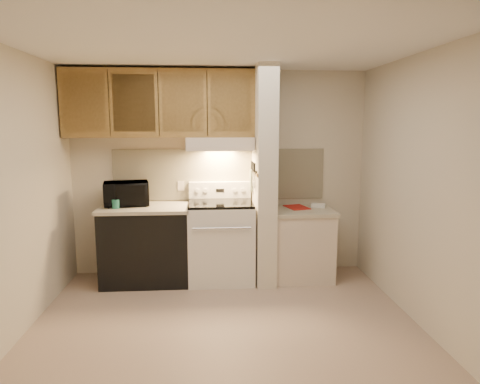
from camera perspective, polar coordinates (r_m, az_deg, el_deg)
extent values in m
plane|color=tan|center=(4.21, -2.01, -17.06)|extent=(3.60, 3.60, 0.00)
plane|color=white|center=(3.84, -2.22, 18.75)|extent=(3.60, 3.60, 0.00)
cube|color=beige|center=(5.31, -2.72, 2.52)|extent=(3.60, 2.50, 0.02)
cube|color=beige|center=(4.17, -27.65, -0.30)|extent=(0.02, 3.00, 2.50)
cube|color=beige|center=(4.29, 22.68, 0.26)|extent=(0.02, 3.00, 2.50)
cube|color=#FBF1C8|center=(5.30, -2.72, 2.35)|extent=(2.60, 0.02, 0.63)
cube|color=silver|center=(5.13, -2.55, -6.72)|extent=(0.76, 0.65, 0.92)
cube|color=black|center=(4.81, -2.44, -7.29)|extent=(0.50, 0.01, 0.30)
cylinder|color=silver|center=(4.72, -2.44, -4.85)|extent=(0.65, 0.02, 0.02)
cube|color=black|center=(5.02, -2.59, -1.50)|extent=(0.74, 0.64, 0.03)
cube|color=silver|center=(5.28, -2.69, 0.29)|extent=(0.76, 0.08, 0.20)
cube|color=black|center=(5.24, -2.67, 0.22)|extent=(0.10, 0.01, 0.04)
cylinder|color=silver|center=(5.24, -5.74, 0.18)|extent=(0.05, 0.02, 0.05)
cylinder|color=silver|center=(5.24, -4.64, 0.19)|extent=(0.05, 0.02, 0.05)
cylinder|color=silver|center=(5.25, -0.71, 0.24)|extent=(0.05, 0.02, 0.05)
cylinder|color=silver|center=(5.25, 0.38, 0.25)|extent=(0.05, 0.02, 0.05)
cube|color=black|center=(5.20, -12.37, -7.01)|extent=(1.00, 0.63, 0.87)
cube|color=#B5AC94|center=(5.09, -12.54, -2.08)|extent=(1.04, 0.67, 0.04)
cube|color=black|center=(5.34, -15.71, -1.40)|extent=(0.22, 0.11, 0.01)
cylinder|color=#1E6755|center=(5.04, -16.23, -1.51)|extent=(0.11, 0.11, 0.10)
cube|color=beige|center=(5.32, -7.88, 0.82)|extent=(0.08, 0.01, 0.12)
imported|color=black|center=(5.16, -14.92, -0.22)|extent=(0.56, 0.43, 0.28)
cube|color=beige|center=(5.01, 3.24, 2.12)|extent=(0.22, 0.70, 2.50)
cube|color=olive|center=(4.99, 1.92, 2.68)|extent=(0.01, 0.70, 0.04)
cube|color=black|center=(4.94, 1.91, 2.84)|extent=(0.02, 0.42, 0.04)
cube|color=silver|center=(4.79, 1.97, 1.45)|extent=(0.01, 0.03, 0.16)
cylinder|color=black|center=(4.78, 1.97, 3.24)|extent=(0.02, 0.02, 0.10)
cube|color=silver|center=(4.88, 1.85, 1.48)|extent=(0.01, 0.04, 0.18)
cylinder|color=black|center=(4.84, 1.89, 3.31)|extent=(0.02, 0.02, 0.10)
cube|color=silver|center=(4.93, 1.78, 1.44)|extent=(0.01, 0.04, 0.20)
cylinder|color=black|center=(4.93, 1.78, 3.42)|extent=(0.02, 0.02, 0.10)
cube|color=silver|center=(5.03, 1.67, 1.81)|extent=(0.01, 0.04, 0.16)
cylinder|color=black|center=(5.01, 1.68, 3.51)|extent=(0.02, 0.02, 0.10)
cube|color=silver|center=(5.10, 1.59, 1.80)|extent=(0.01, 0.04, 0.18)
cylinder|color=black|center=(5.10, 1.58, 3.60)|extent=(0.02, 0.02, 0.10)
cube|color=slate|center=(5.17, 1.53, 1.56)|extent=(0.03, 0.11, 0.26)
cube|color=beige|center=(5.26, 8.17, -7.04)|extent=(0.70, 0.60, 0.81)
cube|color=#B5AC94|center=(5.15, 8.28, -2.50)|extent=(0.74, 0.64, 0.04)
cube|color=#AB1B14|center=(5.24, 7.58, -2.02)|extent=(0.30, 0.36, 0.01)
cube|color=white|center=(5.29, 10.38, -1.79)|extent=(0.19, 0.16, 0.04)
cube|color=beige|center=(5.07, -2.68, 6.46)|extent=(0.78, 0.44, 0.15)
cube|color=beige|center=(4.86, -2.61, 5.82)|extent=(0.78, 0.04, 0.06)
cube|color=olive|center=(5.14, -10.61, 11.48)|extent=(2.18, 0.33, 0.77)
cube|color=olive|center=(5.14, -20.09, 11.10)|extent=(0.46, 0.01, 0.63)
cube|color=black|center=(5.07, -17.07, 11.28)|extent=(0.01, 0.01, 0.73)
cube|color=olive|center=(5.02, -13.97, 11.44)|extent=(0.46, 0.01, 0.63)
cube|color=black|center=(4.98, -10.81, 11.56)|extent=(0.01, 0.01, 0.73)
cube|color=olive|center=(4.96, -7.62, 11.65)|extent=(0.46, 0.01, 0.63)
cube|color=black|center=(4.95, -4.40, 11.71)|extent=(0.01, 0.01, 0.73)
cube|color=olive|center=(4.96, -1.18, 11.73)|extent=(0.46, 0.01, 0.63)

